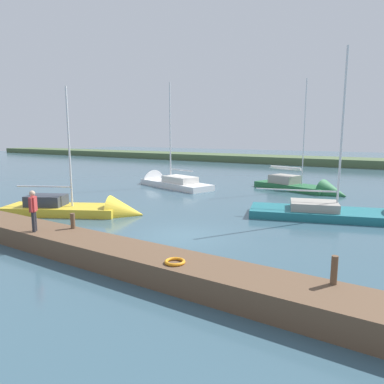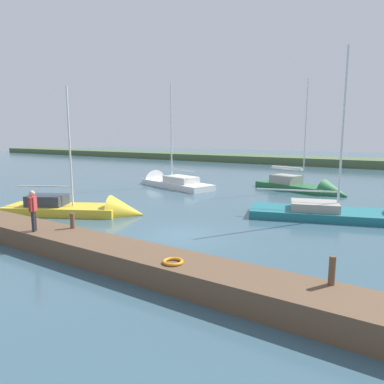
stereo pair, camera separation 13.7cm
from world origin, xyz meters
The scene contains 11 objects.
ground_plane centered at (0.00, 0.00, 0.00)m, with size 200.00×200.00×0.00m, color #385666.
far_shoreline centered at (0.00, -46.79, 0.00)m, with size 180.00×8.00×2.40m, color #4C603D.
dock_pier centered at (0.00, 4.43, 0.40)m, with size 21.33×1.89×0.80m, color brown.
mooring_post_near centered at (-7.46, 3.77, 1.19)m, with size 0.18×0.18×0.80m, color brown.
mooring_post_far centered at (3.20, 3.77, 1.13)m, with size 0.20×0.20×0.67m, color brown.
life_ring_buoy centered at (-2.94, 4.81, 0.85)m, with size 0.66×0.66×0.10m, color orange.
sailboat_behind_pier centered at (-7.10, -8.38, 0.11)m, with size 10.87×5.89×10.98m.
sailboat_inner_slip centered at (-1.48, -16.90, 0.20)m, with size 8.80×4.98×10.54m.
sailboat_far_left centered at (7.63, -0.73, 0.13)m, with size 8.66×5.94×8.72m.
sailboat_near_dock centered at (11.35, -13.48, 0.21)m, with size 10.02×5.17×10.69m.
person_on_dock centered at (4.17, 4.94, 1.80)m, with size 0.47×0.52×1.73m.
Camera 2 is at (-9.12, 13.26, 4.77)m, focal length 32.51 mm.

